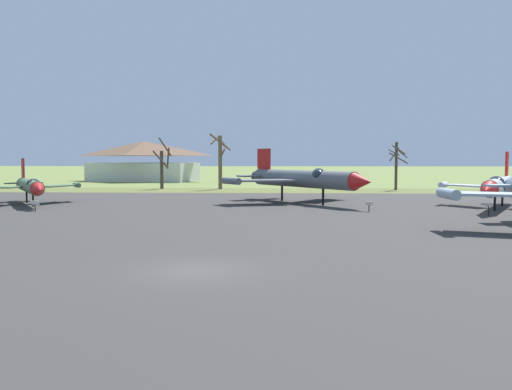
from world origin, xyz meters
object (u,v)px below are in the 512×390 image
object	(u,v)px
info_placard_rear_center	(35,205)
visitor_building	(144,161)
jet_fighter_front_right	(499,185)
jet_fighter_rear_center	(30,186)
jet_fighter_rear_left	(303,178)
info_placard_rear_left	(369,205)
info_placard_front_right	(489,208)

from	to	relation	value
info_placard_rear_center	visitor_building	xyz separation A→B (m)	(-6.92, 62.89, 3.37)
jet_fighter_front_right	jet_fighter_rear_center	world-z (taller)	jet_fighter_front_right
info_placard_rear_center	visitor_building	bearing A→B (deg)	96.28
jet_fighter_front_right	jet_fighter_rear_left	size ratio (longest dim) A/B	0.90
jet_fighter_rear_left	info_placard_rear_left	xyz separation A→B (m)	(5.21, -8.42, -1.93)
jet_fighter_front_right	info_placard_rear_left	size ratio (longest dim) A/B	15.87
jet_fighter_front_right	visitor_building	world-z (taller)	visitor_building
jet_fighter_front_right	visitor_building	size ratio (longest dim) A/B	0.64
info_placard_front_right	visitor_building	size ratio (longest dim) A/B	0.05
info_placard_front_right	info_placard_rear_left	bearing A→B (deg)	159.21
visitor_building	info_placard_rear_left	bearing A→B (deg)	-60.51
jet_fighter_rear_center	jet_fighter_rear_left	distance (m)	26.42
info_placard_rear_left	info_placard_rear_center	bearing A→B (deg)	-177.68
jet_fighter_front_right	jet_fighter_rear_left	bearing A→B (deg)	162.92
jet_fighter_front_right	info_placard_rear_center	xyz separation A→B (m)	(-39.81, -4.33, -1.49)
info_placard_rear_left	visitor_building	size ratio (longest dim) A/B	0.04
jet_fighter_rear_center	jet_fighter_front_right	bearing A→B (deg)	-2.57
info_placard_rear_left	jet_fighter_rear_center	bearing A→B (deg)	170.72
jet_fighter_rear_left	info_placard_rear_left	distance (m)	10.09
jet_fighter_rear_center	info_placard_rear_center	world-z (taller)	jet_fighter_rear_center
jet_fighter_rear_center	visitor_building	world-z (taller)	visitor_building
jet_fighter_front_right	visitor_building	bearing A→B (deg)	128.59
jet_fighter_front_right	jet_fighter_rear_left	xyz separation A→B (m)	(-17.01, 5.23, 0.40)
info_placard_front_right	jet_fighter_rear_center	distance (m)	40.91
info_placard_rear_center	jet_fighter_rear_left	size ratio (longest dim) A/B	0.06
info_placard_rear_center	jet_fighter_rear_left	world-z (taller)	jet_fighter_rear_left
jet_fighter_front_right	info_placard_rear_left	bearing A→B (deg)	-164.84
jet_fighter_rear_center	info_placard_rear_left	size ratio (longest dim) A/B	13.50
info_placard_front_right	jet_fighter_rear_center	bearing A→B (deg)	168.15
info_placard_front_right	jet_fighter_rear_center	world-z (taller)	jet_fighter_rear_center
jet_fighter_rear_left	info_placard_rear_center	bearing A→B (deg)	-157.26
info_placard_front_right	visitor_building	bearing A→B (deg)	123.80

